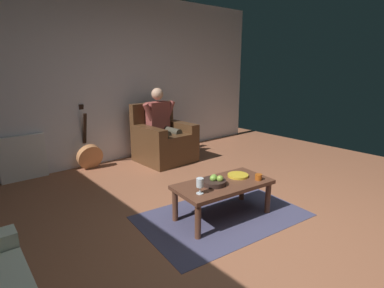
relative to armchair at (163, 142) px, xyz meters
The scene contains 12 objects.
ground_plane 2.65m from the armchair, 75.45° to the left, with size 7.48×7.48×0.00m, color #9A5D40.
wall_back 1.35m from the armchair, 42.02° to the right, with size 6.38×0.06×2.70m, color silver.
rug 2.17m from the armchair, 71.78° to the left, with size 1.73×1.11×0.01m, color #44425F.
armchair is the anchor object (origin of this frame).
person_seated 0.32m from the armchair, 88.24° to the right, with size 0.64×0.58×1.21m.
coffee_table 2.15m from the armchair, 71.78° to the left, with size 1.08×0.62×0.39m.
guitar 1.20m from the armchair, 19.36° to the right, with size 0.39×0.32×1.00m.
radiator 2.08m from the armchair, 14.63° to the right, with size 0.60×0.06×0.64m, color white.
wine_glass_near 2.34m from the armchair, 63.48° to the left, with size 0.07×0.07×0.16m.
fruit_bowl 2.16m from the armchair, 68.87° to the left, with size 0.25×0.25×0.11m.
decorative_dish 2.06m from the armchair, 78.38° to the left, with size 0.23×0.23×0.02m, color gold.
candle_jar 2.25m from the armchair, 81.71° to the left, with size 0.07×0.07×0.06m, color #AC4E15.
Camera 1 is at (2.19, 1.56, 1.58)m, focal length 28.63 mm.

